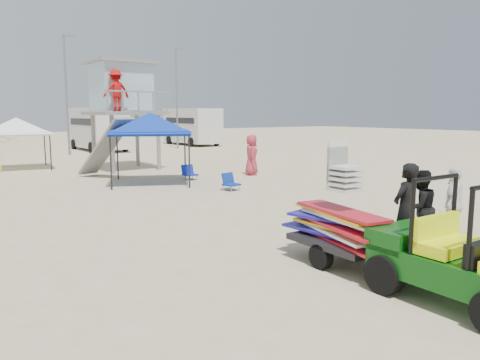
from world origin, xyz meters
TOP-DOWN VIEW (x-y plane):
  - ground at (0.00, 0.00)m, footprint 140.00×140.00m
  - utility_cart at (0.85, -2.13)m, footprint 1.29×2.44m
  - surf_trailer at (0.86, 0.20)m, footprint 1.22×2.24m
  - man_left at (2.37, -0.10)m, footprint 0.71×0.50m
  - man_mid at (3.22, 0.15)m, footprint 0.92×0.79m
  - man_right at (4.07, -0.10)m, footprint 1.05×0.68m
  - lifeguard_tower at (3.06, 17.09)m, footprint 3.45×3.45m
  - canopy_blue at (2.21, 11.76)m, footprint 4.04×4.04m
  - canopy_white_c at (-1.31, 20.19)m, footprint 3.29×3.29m
  - umbrella_b at (-2.27, 19.17)m, footprint 2.18×2.21m
  - beach_chair_b at (3.89, 8.54)m, footprint 0.63×0.68m
  - beach_chair_c at (3.97, 11.85)m, footprint 0.54×0.58m
  - rv_mid_right at (6.00, 29.99)m, footprint 2.64×7.00m
  - rv_far_right at (15.00, 31.49)m, footprint 2.64×6.60m
  - light_pole_left at (3.00, 27.00)m, footprint 0.14×0.14m
  - light_pole_right at (12.00, 28.50)m, footprint 0.14×0.14m
  - distant_beachgoers at (-0.28, 18.12)m, footprint 13.22×18.18m

SIDE VIEW (x-z plane):
  - ground at x=0.00m, z-range 0.00..0.00m
  - beach_chair_b at x=3.89m, z-range -0.01..0.63m
  - beach_chair_c at x=3.97m, z-range -0.01..0.63m
  - man_mid at x=3.22m, z-range 0.00..1.63m
  - surf_trailer at x=0.86m, z-range -0.19..1.85m
  - man_right at x=4.07m, z-range 0.00..1.67m
  - utility_cart at x=0.85m, z-range -0.06..1.78m
  - umbrella_b at x=-2.27m, z-range 0.00..1.79m
  - distant_beachgoers at x=-0.28m, z-range -0.02..1.84m
  - man_left at x=2.37m, z-range 0.00..1.85m
  - rv_far_right at x=15.00m, z-range 0.17..3.42m
  - rv_mid_right at x=6.00m, z-range 0.17..3.42m
  - canopy_white_c at x=-1.31m, z-range 0.96..3.98m
  - canopy_blue at x=2.21m, z-range 1.08..4.34m
  - lifeguard_tower at x=3.06m, z-range 1.29..6.55m
  - light_pole_left at x=3.00m, z-range 0.00..8.00m
  - light_pole_right at x=12.00m, z-range 0.00..8.00m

